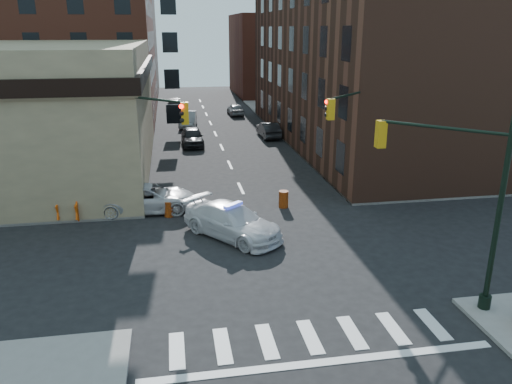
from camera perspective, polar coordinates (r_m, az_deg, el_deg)
name	(u,v)px	position (r m, az deg, el deg)	size (l,w,h in m)	color
ground	(271,253)	(23.54, 1.71, -6.95)	(140.00, 140.00, 0.00)	black
sidewalk_ne	(410,118)	(60.98, 17.17, 8.06)	(34.00, 54.50, 0.15)	gray
apartment_block	(32,9)	(62.54, -24.21, 18.57)	(25.00, 25.00, 24.00)	brown
commercial_row_ne	(365,64)	(46.79, 12.35, 14.14)	(14.00, 34.00, 14.00)	#4D2C1F
filler_nw	(89,42)	(83.72, -18.52, 15.97)	(20.00, 18.00, 16.00)	brown
filler_ne	(286,55)	(81.06, 3.43, 15.37)	(16.00, 16.00, 12.00)	brown
signal_pole_se	(469,188)	(19.27, 23.17, 0.44)	(5.40, 5.27, 8.00)	black
signal_pole_nw	(142,142)	(26.86, -12.91, 5.57)	(3.58, 3.67, 8.00)	black
signal_pole_ne	(355,134)	(28.68, 11.22, 6.47)	(3.67, 3.58, 8.00)	black
tree_ne_near	(294,99)	(48.77, 4.41, 10.50)	(3.00, 3.00, 4.85)	black
tree_ne_far	(277,90)	(56.50, 2.42, 11.59)	(3.00, 3.00, 4.85)	black
police_car	(232,221)	(25.01, -2.73, -3.37)	(2.29, 5.63, 1.63)	silver
pickup	(148,198)	(29.12, -12.20, -0.69)	(2.57, 5.57, 1.55)	silver
parked_car_wnear	(192,137)	(45.04, -7.30, 6.29)	(1.90, 4.73, 1.61)	black
parked_car_wfar	(188,119)	(54.05, -7.78, 8.26)	(1.68, 4.83, 1.59)	#9CA0A4
parked_car_wdeep	(174,105)	(65.42, -9.34, 9.76)	(1.78, 4.38, 1.27)	black
parked_car_enear	(269,130)	(48.12, 1.44, 7.11)	(1.55, 4.43, 1.46)	black
parked_car_efar	(235,109)	(60.94, -2.37, 9.44)	(1.66, 4.13, 1.41)	gray
pedestrian_a	(107,201)	(28.58, -16.62, -0.96)	(0.61, 0.40, 1.68)	black
pedestrian_b	(77,201)	(28.80, -19.76, -0.95)	(0.90, 0.70, 1.86)	black
pedestrian_c	(69,202)	(28.91, -20.58, -1.13)	(1.00, 0.42, 1.71)	black
barrel_road	(284,199)	(29.18, 3.17, -0.83)	(0.56, 0.56, 1.00)	orange
barrel_bank	(169,209)	(28.15, -9.94, -1.92)	(0.50, 0.50, 0.90)	#EF330B
barricade_nw_a	(128,196)	(30.50, -14.41, -0.40)	(1.12, 0.56, 0.84)	#ED530B
barricade_nw_b	(69,211)	(28.74, -20.58, -2.00)	(1.33, 0.67, 1.00)	orange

